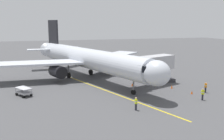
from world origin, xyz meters
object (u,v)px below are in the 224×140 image
safety_cone_nose_right (192,92)px  safety_cone_wing_port (132,85)px  airplane (87,59)px  ground_crew_loader (136,104)px  ground_crew_wing_walker (206,87)px  jet_bridge (147,65)px  safety_cone_nose_left (172,87)px  ground_crew_marshaller (203,94)px  baggage_cart_near_nose (24,92)px

safety_cone_nose_right → safety_cone_wing_port: same height
airplane → safety_cone_wing_port: 11.02m
ground_crew_loader → safety_cone_nose_right: bearing=-158.3°
ground_crew_wing_walker → safety_cone_nose_right: size_ratio=3.11×
jet_bridge → ground_crew_loader: 13.03m
safety_cone_nose_left → safety_cone_wing_port: size_ratio=1.00×
ground_crew_loader → safety_cone_nose_left: size_ratio=3.11×
ground_crew_wing_walker → ground_crew_loader: 14.24m
ground_crew_wing_walker → safety_cone_nose_left: ground_crew_wing_walker is taller
ground_crew_marshaller → baggage_cart_near_nose: bearing=-20.9°
safety_cone_wing_port → ground_crew_loader: bearing=71.3°
airplane → baggage_cart_near_nose: 14.87m
airplane → safety_cone_nose_left: bearing=137.4°
baggage_cart_near_nose → ground_crew_wing_walker: bearing=167.3°
baggage_cart_near_nose → airplane: bearing=-141.6°
ground_crew_wing_walker → safety_cone_nose_left: 5.43m
safety_cone_nose_right → airplane: bearing=-48.1°
baggage_cart_near_nose → safety_cone_wing_port: bearing=-177.0°
ground_crew_marshaller → airplane: bearing=-54.2°
airplane → jet_bridge: (-9.01, 8.66, -0.24)m
safety_cone_nose_right → safety_cone_wing_port: bearing=-45.2°
airplane → ground_crew_loader: size_ratio=22.72×
baggage_cart_near_nose → safety_cone_wing_port: (-17.89, -0.95, -0.38)m
ground_crew_marshaller → ground_crew_loader: size_ratio=1.00×
airplane → ground_crew_loader: (-2.61, 19.64, -3.12)m
airplane → baggage_cart_near_nose: size_ratio=13.18×
airplane → baggage_cart_near_nose: airplane is taller
jet_bridge → ground_crew_wing_walker: jet_bridge is taller
safety_cone_nose_left → safety_cone_nose_right: bearing=108.5°
jet_bridge → safety_cone_nose_right: (-4.67, 6.59, -3.49)m
ground_crew_marshaller → ground_crew_loader: 10.74m
jet_bridge → ground_crew_marshaller: 11.04m
ground_crew_loader → ground_crew_marshaller: bearing=-173.5°
ground_crew_marshaller → safety_cone_nose_left: (0.91, -7.06, -0.61)m
safety_cone_wing_port → safety_cone_nose_right: bearing=134.8°
ground_crew_wing_walker → baggage_cart_near_nose: ground_crew_wing_walker is taller
ground_crew_wing_walker → safety_cone_nose_right: bearing=0.8°
ground_crew_loader → safety_cone_nose_left: 12.81m
jet_bridge → baggage_cart_near_nose: jet_bridge is taller
safety_cone_wing_port → baggage_cart_near_nose: bearing=3.0°
ground_crew_loader → safety_cone_wing_port: size_ratio=3.11×
jet_bridge → baggage_cart_near_nose: (20.36, 0.35, -3.11)m
airplane → safety_cone_nose_left: (-12.37, 11.36, -3.73)m
jet_bridge → ground_crew_wing_walker: (-7.14, 6.55, -2.88)m
ground_crew_marshaller → ground_crew_wing_walker: same height
baggage_cart_near_nose → safety_cone_wing_port: 17.92m
ground_crew_loader → safety_cone_wing_port: (-3.92, -11.58, -0.61)m
airplane → ground_crew_marshaller: (-13.28, 18.42, -3.12)m
airplane → jet_bridge: airplane is taller
baggage_cart_near_nose → safety_cone_nose_left: bearing=174.3°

